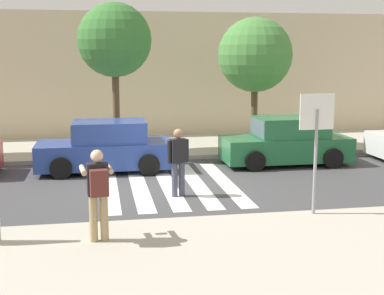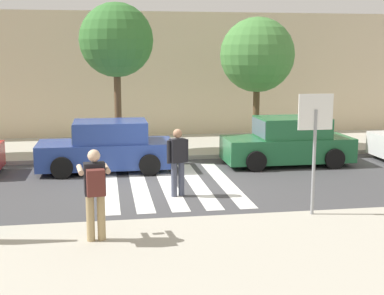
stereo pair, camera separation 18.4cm
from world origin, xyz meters
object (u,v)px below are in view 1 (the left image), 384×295
pedestrian_crossing (178,159)px  street_tree_center (115,41)px  parked_car_green (287,142)px  stop_sign (316,127)px  photographer_with_backpack (98,187)px  street_tree_east (255,55)px  parked_car_blue (106,148)px

pedestrian_crossing → street_tree_center: bearing=103.7°
parked_car_green → street_tree_center: bearing=158.5°
stop_sign → parked_car_green: (1.46, 5.73, -1.31)m
parked_car_green → photographer_with_backpack: bearing=-132.2°
street_tree_center → stop_sign: bearing=-63.4°
pedestrian_crossing → street_tree_center: street_tree_center is taller
photographer_with_backpack → parked_car_green: photographer_with_backpack is taller
parked_car_green → pedestrian_crossing: bearing=-140.9°
parked_car_green → stop_sign: bearing=-104.3°
pedestrian_crossing → street_tree_east: 7.34m
stop_sign → parked_car_blue: stop_sign is taller
parked_car_blue → street_tree_east: 6.59m
street_tree_east → parked_car_blue: bearing=-155.3°
photographer_with_backpack → street_tree_center: street_tree_center is taller
photographer_with_backpack → parked_car_green: size_ratio=0.42×
street_tree_center → pedestrian_crossing: bearing=-76.3°
stop_sign → pedestrian_crossing: size_ratio=1.51×
stop_sign → street_tree_east: 8.43m
pedestrian_crossing → parked_car_green: 5.25m
stop_sign → street_tree_center: street_tree_center is taller
photographer_with_backpack → street_tree_east: size_ratio=0.37×
stop_sign → parked_car_blue: bearing=127.1°
stop_sign → street_tree_center: (-3.93, 7.86, 1.95)m
stop_sign → street_tree_east: bearing=82.4°
stop_sign → street_tree_center: 9.00m
photographer_with_backpack → pedestrian_crossing: photographer_with_backpack is taller
pedestrian_crossing → parked_car_blue: 3.75m
parked_car_green → street_tree_east: street_tree_east is taller
pedestrian_crossing → street_tree_east: bearing=57.5°
street_tree_center → parked_car_blue: bearing=-100.9°
photographer_with_backpack → parked_car_blue: 6.70m
photographer_with_backpack → stop_sign: bearing=11.7°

